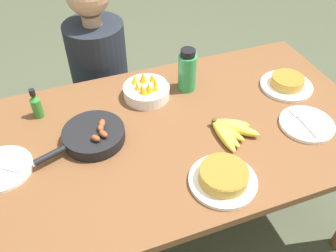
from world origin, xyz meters
TOP-DOWN VIEW (x-y plane):
  - ground_plane at (0.00, 0.00)m, footprint 14.00×14.00m
  - dining_table at (0.00, 0.00)m, footprint 1.70×0.91m
  - banana_bunch at (0.22, -0.09)m, footprint 0.17×0.20m
  - skillet at (-0.29, 0.05)m, footprint 0.35×0.24m
  - frittata_plate_center at (0.62, 0.09)m, footprint 0.24×0.24m
  - frittata_plate_side at (0.09, -0.31)m, footprint 0.24×0.24m
  - empty_plate_near_front at (0.54, -0.16)m, footprint 0.22×0.22m
  - empty_plate_far_left at (-0.63, 0.01)m, footprint 0.22×0.22m
  - fruit_bowl_mango at (-0.01, 0.25)m, footprint 0.20×0.20m
  - water_bottle at (0.18, 0.24)m, footprint 0.08×0.08m
  - hot_sauce_bottle at (-0.48, 0.28)m, footprint 0.04×0.04m
  - person_figure at (-0.15, 0.66)m, footprint 0.33×0.33m

SIDE VIEW (x-z plane):
  - ground_plane at x=0.00m, z-range 0.00..0.00m
  - person_figure at x=-0.15m, z-range -0.09..1.07m
  - dining_table at x=0.00m, z-range 0.27..0.99m
  - empty_plate_far_left at x=-0.63m, z-range 0.72..0.74m
  - empty_plate_near_front at x=0.54m, z-range 0.72..0.74m
  - banana_bunch at x=0.22m, z-range 0.72..0.76m
  - frittata_plate_center at x=0.62m, z-range 0.71..0.77m
  - frittata_plate_side at x=0.09m, z-range 0.71..0.78m
  - skillet at x=-0.29m, z-range 0.70..0.79m
  - fruit_bowl_mango at x=-0.01m, z-range 0.70..0.81m
  - hot_sauce_bottle at x=-0.48m, z-range 0.71..0.85m
  - water_bottle at x=0.18m, z-range 0.71..0.91m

